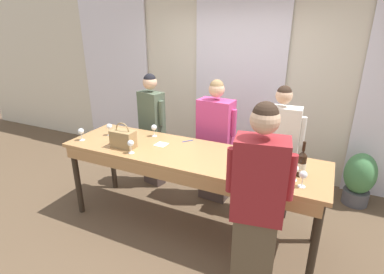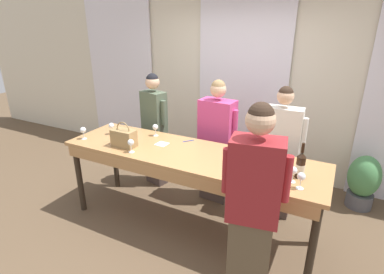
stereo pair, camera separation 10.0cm
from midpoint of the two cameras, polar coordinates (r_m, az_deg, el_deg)
name	(u,v)px [view 1 (the left image)]	position (r m, az deg, el deg)	size (l,w,h in m)	color
ground_plane	(189,225)	(3.72, -1.36, -16.43)	(18.00, 18.00, 0.00)	brown
wall_back	(239,83)	(4.69, 8.38, 10.18)	(12.00, 0.06, 2.80)	beige
curtain_panel_left	(116,76)	(5.74, -14.77, 11.13)	(1.37, 0.03, 2.69)	white
curtain_panel_center	(238,87)	(4.64, 8.10, 9.38)	(1.37, 0.03, 2.69)	white
tasting_bar	(188,161)	(3.25, -1.73, -4.68)	(2.88, 0.81, 0.95)	#B27F4C
wine_bottle	(301,164)	(2.87, 19.19, -4.83)	(0.08, 0.08, 0.33)	black
handbag	(123,139)	(3.43, -13.80, -0.30)	(0.27, 0.15, 0.29)	#997A4C
wine_glass_front_left	(271,147)	(3.20, 13.88, -1.82)	(0.07, 0.07, 0.15)	white
wine_glass_front_mid	(295,169)	(2.77, 18.01, -5.91)	(0.07, 0.07, 0.15)	white
wine_glass_front_right	(81,132)	(3.78, -21.11, 0.95)	(0.07, 0.07, 0.15)	white
wine_glass_center_left	(131,144)	(3.25, -12.47, -1.26)	(0.07, 0.07, 0.15)	white
wine_glass_center_mid	(109,127)	(3.84, -16.18, 1.84)	(0.07, 0.07, 0.15)	white
wine_glass_center_right	(303,175)	(2.69, 19.42, -6.94)	(0.07, 0.07, 0.15)	white
wine_glass_back_left	(154,128)	(3.69, -8.02, 1.72)	(0.07, 0.07, 0.15)	white
napkin	(161,144)	(3.46, -6.70, -1.41)	(0.14, 0.14, 0.00)	white
pen	(188,141)	(3.53, -1.62, -0.75)	(0.10, 0.12, 0.01)	#193399
guest_olive_jacket	(152,129)	(4.27, -8.25, 1.57)	(0.46, 0.28, 1.63)	#473833
guest_pink_top	(215,142)	(3.86, 3.69, -0.95)	(0.55, 0.28, 1.63)	#473833
guest_cream_sweater	(278,152)	(3.67, 15.26, -2.78)	(0.55, 0.21, 1.62)	#473833
host_pouring	(257,208)	(2.44, 11.09, -13.16)	(0.51, 0.31, 1.76)	brown
potted_plant	(359,178)	(4.45, 28.69, -6.89)	(0.39, 0.39, 0.72)	#4C4C51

